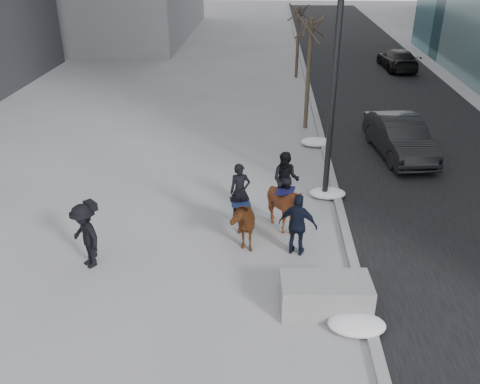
# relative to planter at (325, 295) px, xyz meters

# --- Properties ---
(ground) EXTENTS (120.00, 120.00, 0.00)m
(ground) POSITION_rel_planter_xyz_m (-2.07, 1.67, -0.40)
(ground) COLOR gray
(ground) RESTS_ON ground
(road) EXTENTS (8.00, 90.00, 0.01)m
(road) POSITION_rel_planter_xyz_m (4.93, 11.67, -0.40)
(road) COLOR black
(road) RESTS_ON ground
(curb) EXTENTS (0.25, 90.00, 0.12)m
(curb) POSITION_rel_planter_xyz_m (0.93, 11.67, -0.34)
(curb) COLOR gray
(curb) RESTS_ON ground
(planter) EXTENTS (2.06, 1.10, 0.80)m
(planter) POSITION_rel_planter_xyz_m (0.00, 0.00, 0.00)
(planter) COLOR gray
(planter) RESTS_ON ground
(car_near) EXTENTS (2.13, 4.68, 1.49)m
(car_near) POSITION_rel_planter_xyz_m (3.71, 9.33, 0.34)
(car_near) COLOR black
(car_near) RESTS_ON ground
(car_far) EXTENTS (2.00, 4.43, 1.26)m
(car_far) POSITION_rel_planter_xyz_m (6.81, 23.65, 0.23)
(car_far) COLOR black
(car_far) RESTS_ON ground
(tree_near) EXTENTS (1.20, 1.20, 5.19)m
(tree_near) POSITION_rel_planter_xyz_m (0.33, 12.32, 2.19)
(tree_near) COLOR #33291E
(tree_near) RESTS_ON ground
(tree_far) EXTENTS (1.20, 1.20, 4.46)m
(tree_far) POSITION_rel_planter_xyz_m (0.33, 21.27, 1.83)
(tree_far) COLOR #372B21
(tree_far) RESTS_ON ground
(mounted_left) EXTENTS (1.17, 1.88, 2.25)m
(mounted_left) POSITION_rel_planter_xyz_m (-2.08, 2.83, 0.44)
(mounted_left) COLOR #48180E
(mounted_left) RESTS_ON ground
(mounted_right) EXTENTS (1.53, 1.65, 2.35)m
(mounted_right) POSITION_rel_planter_xyz_m (-0.83, 3.48, 0.54)
(mounted_right) COLOR #4E260F
(mounted_right) RESTS_ON ground
(feeder) EXTENTS (1.11, 0.99, 1.75)m
(feeder) POSITION_rel_planter_xyz_m (-0.52, 2.28, 0.48)
(feeder) COLOR black
(feeder) RESTS_ON ground
(camera_crew) EXTENTS (1.26, 1.26, 1.75)m
(camera_crew) POSITION_rel_planter_xyz_m (-5.89, 1.44, 0.48)
(camera_crew) COLOR black
(camera_crew) RESTS_ON ground
(lamppost) EXTENTS (0.25, 2.36, 9.09)m
(lamppost) POSITION_rel_planter_xyz_m (0.53, 5.72, 4.59)
(lamppost) COLOR black
(lamppost) RESTS_ON ground
(snow_piles) EXTENTS (1.26, 11.59, 0.32)m
(snow_piles) POSITION_rel_planter_xyz_m (0.63, 5.03, -0.25)
(snow_piles) COLOR silver
(snow_piles) RESTS_ON ground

